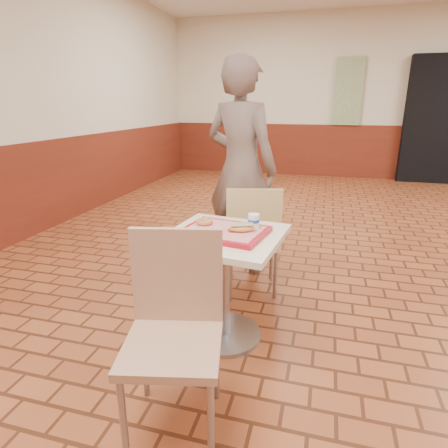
% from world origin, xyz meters
% --- Properties ---
extents(promo_poster, '(0.50, 0.03, 1.20)m').
position_xyz_m(promo_poster, '(-0.60, 4.94, 1.60)').
color(promo_poster, gray).
rests_on(promo_poster, wainscot_band).
extents(main_table, '(0.65, 0.65, 0.68)m').
position_xyz_m(main_table, '(-1.43, -0.78, 0.46)').
color(main_table, beige).
rests_on(main_table, ground).
extents(chair_main_front, '(0.49, 0.49, 0.89)m').
position_xyz_m(chair_main_front, '(-1.47, -1.43, 0.50)').
color(chair_main_front, tan).
rests_on(chair_main_front, ground).
extents(chair_main_back, '(0.47, 0.47, 0.84)m').
position_xyz_m(chair_main_back, '(-1.37, -0.17, 0.47)').
color(chair_main_back, tan).
rests_on(chair_main_back, ground).
extents(customer, '(0.75, 0.61, 1.77)m').
position_xyz_m(customer, '(-1.58, 0.28, 0.88)').
color(customer, '#6F5D56').
rests_on(customer, ground).
extents(serving_tray, '(0.47, 0.36, 0.03)m').
position_xyz_m(serving_tray, '(-1.43, -0.78, 0.70)').
color(serving_tray, '#AF0D1F').
rests_on(serving_tray, main_table).
extents(ring_donut, '(0.11, 0.11, 0.03)m').
position_xyz_m(ring_donut, '(-1.57, -0.72, 0.73)').
color(ring_donut, '#C17446').
rests_on(ring_donut, serving_tray).
extents(long_john_donut, '(0.16, 0.12, 0.05)m').
position_xyz_m(long_john_donut, '(-1.32, -0.80, 0.73)').
color(long_john_donut, '#E89D44').
rests_on(long_john_donut, serving_tray).
extents(paper_cup, '(0.07, 0.07, 0.08)m').
position_xyz_m(paper_cup, '(-1.27, -0.72, 0.76)').
color(paper_cup, white).
rests_on(paper_cup, serving_tray).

